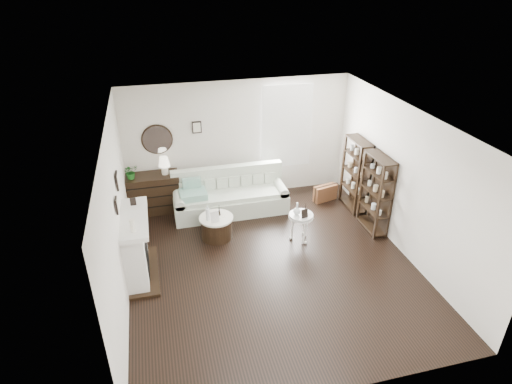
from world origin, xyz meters
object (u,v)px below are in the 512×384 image
object	(u,v)px
dresser	(150,193)
pedestal_table	(301,216)
drum_table	(217,227)
sofa	(230,197)

from	to	relation	value
dresser	pedestal_table	world-z (taller)	dresser
dresser	drum_table	world-z (taller)	dresser
sofa	dresser	distance (m)	1.74
dresser	pedestal_table	size ratio (longest dim) A/B	2.23
dresser	pedestal_table	xyz separation A→B (m)	(2.81, -1.86, 0.10)
pedestal_table	drum_table	bearing A→B (deg)	163.11
sofa	pedestal_table	xyz separation A→B (m)	(1.12, -1.46, 0.21)
dresser	drum_table	distance (m)	1.86
sofa	drum_table	xyz separation A→B (m)	(-0.46, -0.98, -0.08)
sofa	drum_table	world-z (taller)	sofa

